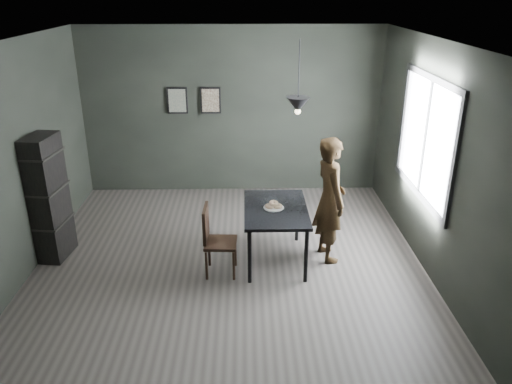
{
  "coord_description": "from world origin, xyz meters",
  "views": [
    {
      "loc": [
        0.22,
        -5.76,
        3.36
      ],
      "look_at": [
        0.35,
        0.05,
        0.95
      ],
      "focal_mm": 35.0,
      "sensor_mm": 36.0,
      "label": 1
    }
  ],
  "objects_px": {
    "white_plate": "(274,208)",
    "pendant_lamp": "(298,105)",
    "wood_chair": "(214,236)",
    "woman": "(330,200)",
    "shelf_unit": "(49,198)",
    "cafe_table": "(276,213)"
  },
  "relations": [
    {
      "from": "cafe_table",
      "to": "wood_chair",
      "type": "distance_m",
      "value": 0.85
    },
    {
      "from": "cafe_table",
      "to": "wood_chair",
      "type": "bearing_deg",
      "value": -158.76
    },
    {
      "from": "cafe_table",
      "to": "shelf_unit",
      "type": "bearing_deg",
      "value": 176.25
    },
    {
      "from": "white_plate",
      "to": "shelf_unit",
      "type": "height_order",
      "value": "shelf_unit"
    },
    {
      "from": "wood_chair",
      "to": "white_plate",
      "type": "bearing_deg",
      "value": 22.75
    },
    {
      "from": "wood_chair",
      "to": "pendant_lamp",
      "type": "distance_m",
      "value": 1.89
    },
    {
      "from": "white_plate",
      "to": "cafe_table",
      "type": "bearing_deg",
      "value": 36.91
    },
    {
      "from": "white_plate",
      "to": "pendant_lamp",
      "type": "height_order",
      "value": "pendant_lamp"
    },
    {
      "from": "wood_chair",
      "to": "shelf_unit",
      "type": "bearing_deg",
      "value": 169.27
    },
    {
      "from": "cafe_table",
      "to": "wood_chair",
      "type": "height_order",
      "value": "wood_chair"
    },
    {
      "from": "woman",
      "to": "pendant_lamp",
      "type": "height_order",
      "value": "pendant_lamp"
    },
    {
      "from": "shelf_unit",
      "to": "pendant_lamp",
      "type": "relative_size",
      "value": 1.92
    },
    {
      "from": "cafe_table",
      "to": "shelf_unit",
      "type": "distance_m",
      "value": 2.93
    },
    {
      "from": "white_plate",
      "to": "shelf_unit",
      "type": "xyz_separation_m",
      "value": [
        -2.89,
        0.21,
        0.07
      ]
    },
    {
      "from": "cafe_table",
      "to": "woman",
      "type": "xyz_separation_m",
      "value": [
        0.7,
        0.06,
        0.16
      ]
    },
    {
      "from": "cafe_table",
      "to": "woman",
      "type": "distance_m",
      "value": 0.72
    },
    {
      "from": "pendant_lamp",
      "to": "wood_chair",
      "type": "bearing_deg",
      "value": -158.62
    },
    {
      "from": "white_plate",
      "to": "pendant_lamp",
      "type": "xyz_separation_m",
      "value": [
        0.28,
        0.12,
        1.29
      ]
    },
    {
      "from": "cafe_table",
      "to": "pendant_lamp",
      "type": "relative_size",
      "value": 1.39
    },
    {
      "from": "woman",
      "to": "shelf_unit",
      "type": "height_order",
      "value": "woman"
    },
    {
      "from": "white_plate",
      "to": "pendant_lamp",
      "type": "bearing_deg",
      "value": 23.54
    },
    {
      "from": "white_plate",
      "to": "woman",
      "type": "relative_size",
      "value": 0.14
    }
  ]
}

